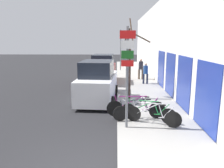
# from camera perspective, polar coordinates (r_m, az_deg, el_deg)

# --- Properties ---
(ground_plane) EXTENTS (80.00, 80.00, 0.00)m
(ground_plane) POSITION_cam_1_polar(r_m,az_deg,el_deg) (16.68, -2.13, -0.66)
(ground_plane) COLOR black
(sidewalk_curb) EXTENTS (3.20, 32.00, 0.15)m
(sidewalk_curb) POSITION_cam_1_polar(r_m,az_deg,el_deg) (19.45, 6.01, 1.22)
(sidewalk_curb) COLOR gray
(sidewalk_curb) RESTS_ON ground
(building_facade) EXTENTS (0.23, 32.00, 6.50)m
(building_facade) POSITION_cam_1_polar(r_m,az_deg,el_deg) (19.28, 11.50, 10.38)
(building_facade) COLOR silver
(building_facade) RESTS_ON ground
(signpost) EXTENTS (0.57, 0.12, 3.78)m
(signpost) POSITION_cam_1_polar(r_m,az_deg,el_deg) (8.03, 3.98, 3.14)
(signpost) COLOR #595B60
(signpost) RESTS_ON sidewalk_curb
(bicycle_0) EXTENTS (2.08, 0.96, 0.90)m
(bicycle_0) POSITION_cam_1_polar(r_m,az_deg,el_deg) (8.86, 10.52, -8.00)
(bicycle_0) COLOR black
(bicycle_0) RESTS_ON sidewalk_curb
(bicycle_1) EXTENTS (2.17, 0.97, 0.89)m
(bicycle_1) POSITION_cam_1_polar(r_m,az_deg,el_deg) (9.22, 9.36, -7.22)
(bicycle_1) COLOR black
(bicycle_1) RESTS_ON sidewalk_curb
(bicycle_2) EXTENTS (2.22, 0.72, 0.89)m
(bicycle_2) POSITION_cam_1_polar(r_m,az_deg,el_deg) (9.34, 7.08, -6.91)
(bicycle_2) COLOR black
(bicycle_2) RESTS_ON sidewalk_curb
(bicycle_3) EXTENTS (2.54, 0.47, 0.99)m
(bicycle_3) POSITION_cam_1_polar(r_m,az_deg,el_deg) (9.52, 6.23, -6.31)
(bicycle_3) COLOR black
(bicycle_3) RESTS_ON sidewalk_curb
(parked_car_0) EXTENTS (2.32, 4.81, 2.33)m
(parked_car_0) POSITION_cam_1_polar(r_m,az_deg,el_deg) (12.58, -3.73, 0.34)
(parked_car_0) COLOR silver
(parked_car_0) RESTS_ON ground
(parked_car_1) EXTENTS (2.12, 4.38, 2.36)m
(parked_car_1) POSITION_cam_1_polar(r_m,az_deg,el_deg) (17.66, -2.26, 3.54)
(parked_car_1) COLOR maroon
(parked_car_1) RESTS_ON ground
(pedestrian_near) EXTENTS (0.42, 0.36, 1.62)m
(pedestrian_near) POSITION_cam_1_polar(r_m,az_deg,el_deg) (17.01, 8.76, 3.16)
(pedestrian_near) COLOR #1E2338
(pedestrian_near) RESTS_ON sidewalk_curb
(pedestrian_far) EXTENTS (0.45, 0.39, 1.77)m
(pedestrian_far) POSITION_cam_1_polar(r_m,az_deg,el_deg) (19.04, 7.56, 4.32)
(pedestrian_far) COLOR #4C3D2D
(pedestrian_far) RESTS_ON sidewalk_curb
(street_tree) EXTENTS (1.45, 1.62, 4.48)m
(street_tree) POSITION_cam_1_polar(r_m,az_deg,el_deg) (12.36, 4.63, 5.44)
(street_tree) COLOR #3D2D23
(street_tree) RESTS_ON sidewalk_curb
(traffic_light) EXTENTS (0.20, 0.30, 4.50)m
(traffic_light) POSITION_cam_1_polar(r_m,az_deg,el_deg) (24.65, 2.27, 10.28)
(traffic_light) COLOR #595B60
(traffic_light) RESTS_ON sidewalk_curb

